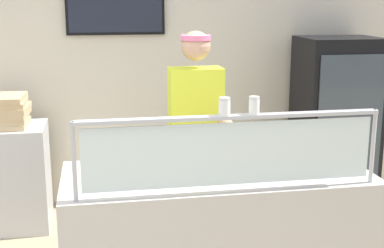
# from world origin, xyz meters

# --- Properties ---
(shop_rear_unit) EXTENTS (6.26, 0.13, 2.70)m
(shop_rear_unit) POSITION_xyz_m (0.92, 2.52, 1.36)
(shop_rear_unit) COLOR silver
(shop_rear_unit) RESTS_ON ground
(serving_counter) EXTENTS (1.86, 0.78, 0.95)m
(serving_counter) POSITION_xyz_m (0.93, 0.39, 0.47)
(serving_counter) COLOR #BCB7B2
(serving_counter) RESTS_ON ground
(sneeze_guard) EXTENTS (1.68, 0.06, 0.43)m
(sneeze_guard) POSITION_xyz_m (0.93, 0.06, 1.22)
(sneeze_guard) COLOR #B2B5BC
(sneeze_guard) RESTS_ON serving_counter
(pizza_tray) EXTENTS (0.51, 0.51, 0.04)m
(pizza_tray) POSITION_xyz_m (0.90, 0.51, 0.97)
(pizza_tray) COLOR #9EA0A8
(pizza_tray) RESTS_ON serving_counter
(pizza_server) EXTENTS (0.13, 0.29, 0.01)m
(pizza_server) POSITION_xyz_m (0.86, 0.49, 0.99)
(pizza_server) COLOR #ADAFB7
(pizza_server) RESTS_ON pizza_tray
(parmesan_shaker) EXTENTS (0.06, 0.06, 0.10)m
(parmesan_shaker) POSITION_xyz_m (0.89, 0.06, 1.42)
(parmesan_shaker) COLOR white
(parmesan_shaker) RESTS_ON sneeze_guard
(pepper_flake_shaker) EXTENTS (0.06, 0.06, 0.10)m
(pepper_flake_shaker) POSITION_xyz_m (1.05, 0.06, 1.42)
(pepper_flake_shaker) COLOR white
(pepper_flake_shaker) RESTS_ON sneeze_guard
(worker_figure) EXTENTS (0.41, 0.50, 1.76)m
(worker_figure) POSITION_xyz_m (0.93, 1.08, 1.01)
(worker_figure) COLOR #23232D
(worker_figure) RESTS_ON ground
(drink_fridge) EXTENTS (0.73, 0.61, 1.63)m
(drink_fridge) POSITION_xyz_m (2.48, 2.07, 0.81)
(drink_fridge) COLOR black
(drink_fridge) RESTS_ON ground
(prep_shelf) EXTENTS (0.70, 0.55, 0.91)m
(prep_shelf) POSITION_xyz_m (-0.57, 2.03, 0.46)
(prep_shelf) COLOR #B7BABF
(prep_shelf) RESTS_ON ground
(pizza_box_stack) EXTENTS (0.45, 0.43, 0.27)m
(pizza_box_stack) POSITION_xyz_m (-0.57, 2.03, 1.05)
(pizza_box_stack) COLOR tan
(pizza_box_stack) RESTS_ON prep_shelf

